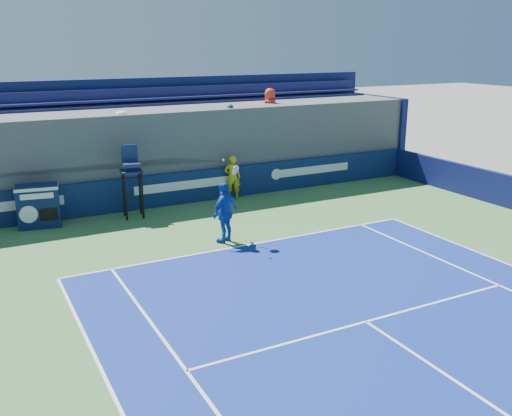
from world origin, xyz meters
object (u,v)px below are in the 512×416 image
ball_person (233,177)px  tennis_player (225,212)px  match_clock (38,205)px  umpire_chair (131,174)px

ball_person → tennis_player: size_ratio=0.66×
match_clock → umpire_chair: (3.01, -0.36, 0.79)m
ball_person → match_clock: 7.03m
tennis_player → match_clock: bearing=138.7°
umpire_chair → tennis_player: size_ratio=0.96×
ball_person → match_clock: size_ratio=1.20×
match_clock → umpire_chair: size_ratio=0.57×
ball_person → umpire_chair: (-4.02, -0.52, 0.67)m
umpire_chair → tennis_player: 4.21m
ball_person → tennis_player: (-2.30, -4.32, 0.08)m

